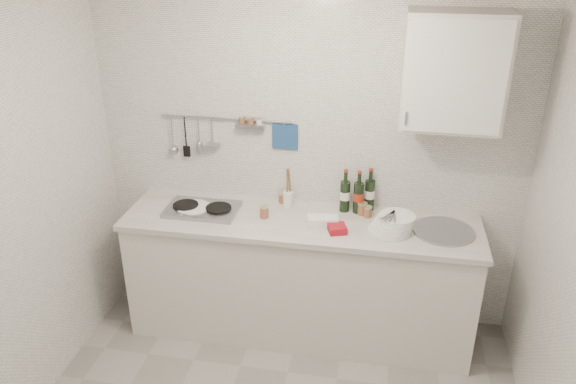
{
  "coord_description": "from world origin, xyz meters",
  "views": [
    {
      "loc": [
        0.52,
        -2.24,
        2.72
      ],
      "look_at": [
        -0.05,
        0.9,
        1.22
      ],
      "focal_mm": 35.0,
      "sensor_mm": 36.0,
      "label": 1
    }
  ],
  "objects_px": {
    "plate_stack_hob": "(193,209)",
    "wine_bottles": "(358,191)",
    "wall_cabinet": "(454,71)",
    "utensil_crock": "(288,197)",
    "plate_stack_sink": "(393,224)"
  },
  "relations": [
    {
      "from": "plate_stack_hob",
      "to": "utensil_crock",
      "type": "height_order",
      "value": "utensil_crock"
    },
    {
      "from": "plate_stack_hob",
      "to": "wine_bottles",
      "type": "height_order",
      "value": "wine_bottles"
    },
    {
      "from": "plate_stack_hob",
      "to": "wine_bottles",
      "type": "bearing_deg",
      "value": 10.93
    },
    {
      "from": "plate_stack_sink",
      "to": "utensil_crock",
      "type": "relative_size",
      "value": 1.02
    },
    {
      "from": "plate_stack_hob",
      "to": "plate_stack_sink",
      "type": "bearing_deg",
      "value": -1.33
    },
    {
      "from": "plate_stack_hob",
      "to": "wine_bottles",
      "type": "relative_size",
      "value": 0.81
    },
    {
      "from": "plate_stack_sink",
      "to": "utensil_crock",
      "type": "distance_m",
      "value": 0.78
    },
    {
      "from": "plate_stack_hob",
      "to": "utensil_crock",
      "type": "relative_size",
      "value": 0.85
    },
    {
      "from": "wall_cabinet",
      "to": "utensil_crock",
      "type": "relative_size",
      "value": 2.35
    },
    {
      "from": "wine_bottles",
      "to": "utensil_crock",
      "type": "xyz_separation_m",
      "value": [
        -0.49,
        -0.01,
        -0.09
      ]
    },
    {
      "from": "plate_stack_sink",
      "to": "wine_bottles",
      "type": "bearing_deg",
      "value": 135.08
    },
    {
      "from": "utensil_crock",
      "to": "plate_stack_hob",
      "type": "bearing_deg",
      "value": -162.09
    },
    {
      "from": "wall_cabinet",
      "to": "plate_stack_sink",
      "type": "distance_m",
      "value": 1.03
    },
    {
      "from": "plate_stack_sink",
      "to": "wine_bottles",
      "type": "distance_m",
      "value": 0.37
    },
    {
      "from": "wall_cabinet",
      "to": "plate_stack_hob",
      "type": "relative_size",
      "value": 2.77
    }
  ]
}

